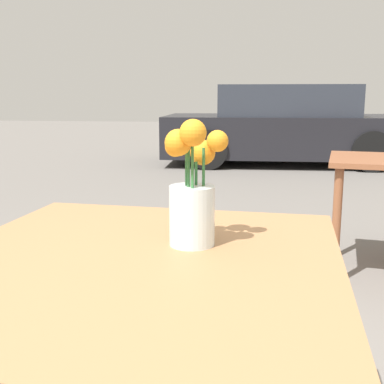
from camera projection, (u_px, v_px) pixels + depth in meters
name	position (u px, v px, depth m)	size (l,w,h in m)	color
table_front	(137.00, 296.00, 1.09)	(0.97, 1.04, 0.73)	#9E7047
flower_vase	(192.00, 198.00, 1.14)	(0.15, 0.17, 0.30)	silver
parked_car	(284.00, 126.00, 7.88)	(3.90, 2.00, 1.26)	black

